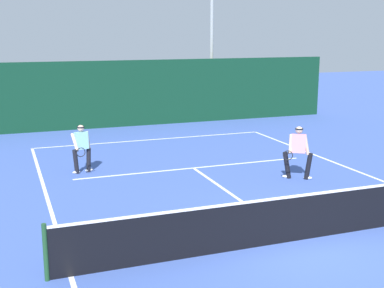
# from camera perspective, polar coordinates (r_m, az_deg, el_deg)

# --- Properties ---
(ground_plane) EXTENTS (80.00, 80.00, 0.00)m
(ground_plane) POSITION_cam_1_polar(r_m,az_deg,el_deg) (11.48, 11.72, -10.45)
(ground_plane) COLOR #3D58A8
(court_line_baseline_far) EXTENTS (9.65, 0.10, 0.01)m
(court_line_baseline_far) POSITION_cam_1_polar(r_m,az_deg,el_deg) (21.49, -4.45, 0.50)
(court_line_baseline_far) COLOR white
(court_line_baseline_far) RESTS_ON ground_plane
(court_line_sideline_left) EXTENTS (0.10, 22.67, 0.01)m
(court_line_sideline_left) POSITION_cam_1_polar(r_m,az_deg,el_deg) (9.97, -13.32, -14.16)
(court_line_sideline_left) COLOR white
(court_line_sideline_left) RESTS_ON ground_plane
(court_line_service) EXTENTS (7.86, 0.10, 0.01)m
(court_line_service) POSITION_cam_1_polar(r_m,az_deg,el_deg) (16.96, 0.15, -2.68)
(court_line_service) COLOR white
(court_line_service) RESTS_ON ground_plane
(court_line_centre) EXTENTS (0.10, 6.40, 0.01)m
(court_line_centre) POSITION_cam_1_polar(r_m,az_deg,el_deg) (14.10, 4.80, -5.86)
(court_line_centre) COLOR white
(court_line_centre) RESTS_ON ground_plane
(tennis_net) EXTENTS (10.57, 0.09, 1.09)m
(tennis_net) POSITION_cam_1_polar(r_m,az_deg,el_deg) (11.28, 11.84, -7.96)
(tennis_net) COLOR #1E4723
(tennis_net) RESTS_ON ground_plane
(player_near) EXTENTS (1.10, 0.78, 1.63)m
(player_near) POSITION_cam_1_polar(r_m,az_deg,el_deg) (15.86, 11.72, -0.68)
(player_near) COLOR black
(player_near) RESTS_ON ground_plane
(player_far) EXTENTS (0.70, 0.86, 1.55)m
(player_far) POSITION_cam_1_polar(r_m,az_deg,el_deg) (16.58, -12.19, -0.31)
(player_far) COLOR black
(player_far) RESTS_ON ground_plane
(tennis_ball) EXTENTS (0.07, 0.07, 0.07)m
(tennis_ball) POSITION_cam_1_polar(r_m,az_deg,el_deg) (13.78, 14.39, -6.52)
(tennis_ball) COLOR #D1E033
(tennis_ball) RESTS_ON ground_plane
(back_fence_windscreen) EXTENTS (20.71, 0.12, 3.12)m
(back_fence_windscreen) POSITION_cam_1_polar(r_m,az_deg,el_deg) (24.54, -6.75, 5.61)
(back_fence_windscreen) COLOR #0D3521
(back_fence_windscreen) RESTS_ON ground_plane
(light_pole) EXTENTS (0.55, 0.44, 6.72)m
(light_pole) POSITION_cam_1_polar(r_m,az_deg,el_deg) (26.83, 2.20, 11.85)
(light_pole) COLOR #9EA39E
(light_pole) RESTS_ON ground_plane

